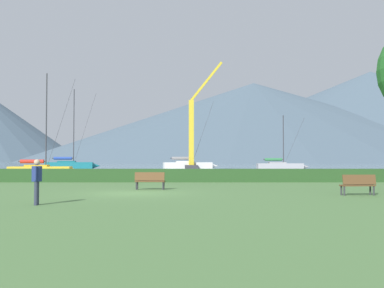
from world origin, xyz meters
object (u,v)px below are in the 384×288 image
(sailboat_slip_0, at_px, (186,165))
(sailboat_slip_3, at_px, (68,165))
(person_seated_viewer, at_px, (35,178))
(dock_crane, at_px, (191,138))
(sailboat_slip_2, at_px, (39,170))
(sailboat_slip_5, at_px, (278,166))
(park_bench_near_path, at_px, (148,180))
(park_bench_under_tree, at_px, (356,184))

(sailboat_slip_0, bearing_deg, sailboat_slip_3, 162.19)
(person_seated_viewer, bearing_deg, dock_crane, 75.11)
(dock_crane, bearing_deg, sailboat_slip_2, -122.06)
(sailboat_slip_5, height_order, dock_crane, dock_crane)
(person_seated_viewer, bearing_deg, sailboat_slip_5, 60.78)
(sailboat_slip_0, bearing_deg, dock_crane, -71.70)
(sailboat_slip_0, bearing_deg, park_bench_near_path, -101.20)
(sailboat_slip_5, bearing_deg, park_bench_near_path, -109.59)
(sailboat_slip_2, bearing_deg, park_bench_under_tree, -53.26)
(sailboat_slip_2, height_order, sailboat_slip_3, sailboat_slip_3)
(sailboat_slip_0, relative_size, sailboat_slip_3, 0.86)
(sailboat_slip_2, bearing_deg, park_bench_near_path, -64.24)
(sailboat_slip_0, height_order, sailboat_slip_2, sailboat_slip_0)
(sailboat_slip_3, relative_size, dock_crane, 0.79)
(park_bench_under_tree, bearing_deg, sailboat_slip_3, 112.73)
(dock_crane, bearing_deg, sailboat_slip_5, -9.61)
(sailboat_slip_3, bearing_deg, park_bench_under_tree, -71.13)
(sailboat_slip_0, xyz_separation_m, person_seated_viewer, (-5.00, -54.41, 0.23))
(park_bench_under_tree, distance_m, dock_crane, 49.51)
(sailboat_slip_5, bearing_deg, dock_crane, 170.93)
(sailboat_slip_5, distance_m, person_seated_viewer, 54.21)
(dock_crane, bearing_deg, sailboat_slip_3, 167.84)
(park_bench_near_path, distance_m, park_bench_under_tree, 10.59)
(dock_crane, bearing_deg, sailboat_slip_0, 117.41)
(sailboat_slip_5, relative_size, dock_crane, 0.49)
(sailboat_slip_5, distance_m, park_bench_near_path, 45.48)
(sailboat_slip_2, relative_size, sailboat_slip_3, 0.77)
(park_bench_near_path, relative_size, park_bench_under_tree, 1.04)
(sailboat_slip_0, relative_size, sailboat_slip_5, 1.38)
(park_bench_under_tree, xyz_separation_m, person_seated_viewer, (-13.19, -4.29, 0.44))
(dock_crane, bearing_deg, park_bench_near_path, -93.06)
(sailboat_slip_3, xyz_separation_m, park_bench_under_tree, (27.87, -53.13, -0.23))
(sailboat_slip_2, relative_size, sailboat_slip_5, 1.24)
(sailboat_slip_2, distance_m, sailboat_slip_5, 36.17)
(sailboat_slip_3, distance_m, sailboat_slip_5, 34.30)
(park_bench_near_path, bearing_deg, person_seated_viewer, -107.98)
(sailboat_slip_3, distance_m, person_seated_viewer, 59.27)
(sailboat_slip_0, height_order, park_bench_under_tree, sailboat_slip_0)
(park_bench_under_tree, bearing_deg, sailboat_slip_5, 77.96)
(park_bench_under_tree, bearing_deg, sailboat_slip_0, 94.33)
(park_bench_under_tree, distance_m, person_seated_viewer, 13.88)
(sailboat_slip_5, xyz_separation_m, park_bench_under_tree, (-5.78, -46.49, -0.11))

